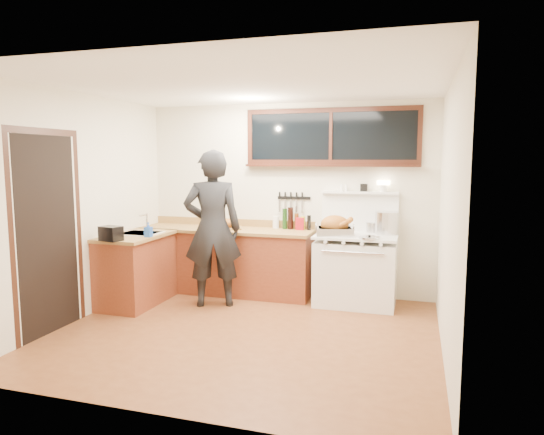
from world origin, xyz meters
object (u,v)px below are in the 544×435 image
(vintage_stove, at_px, (356,268))
(man, at_px, (213,229))
(roast_turkey, at_px, (335,227))
(cutting_board, at_px, (228,225))

(vintage_stove, height_order, man, man)
(vintage_stove, bearing_deg, man, -161.62)
(man, distance_m, roast_turkey, 1.54)
(vintage_stove, height_order, roast_turkey, vintage_stove)
(vintage_stove, distance_m, man, 1.89)
(man, bearing_deg, roast_turkey, 16.67)
(vintage_stove, relative_size, roast_turkey, 3.04)
(man, relative_size, roast_turkey, 3.80)
(cutting_board, bearing_deg, man, -87.12)
(man, bearing_deg, vintage_stove, 18.38)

